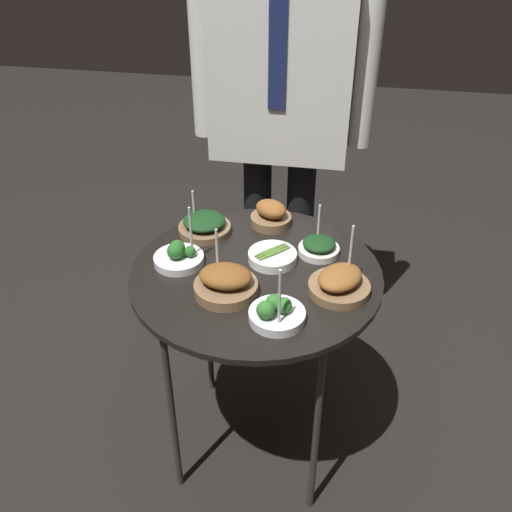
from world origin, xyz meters
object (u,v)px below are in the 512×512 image
(bowl_spinach_front_left, at_px, (319,247))
(serving_cart, at_px, (256,285))
(bowl_asparagus_far_rim, at_px, (272,256))
(bowl_roast_mid_right, at_px, (340,283))
(bowl_roast_center, at_px, (271,215))
(bowl_broccoli_front_center, at_px, (276,313))
(bowl_broccoli_front_right, at_px, (179,256))
(bowl_spinach_mid_left, at_px, (204,225))
(waiter_figure, at_px, (282,87))
(bowl_roast_back_right, at_px, (226,282))

(bowl_spinach_front_left, bearing_deg, serving_cart, -143.54)
(bowl_asparagus_far_rim, distance_m, bowl_spinach_front_left, 0.14)
(bowl_roast_mid_right, distance_m, bowl_spinach_front_left, 0.18)
(bowl_roast_center, height_order, bowl_broccoli_front_center, bowl_broccoli_front_center)
(bowl_broccoli_front_center, distance_m, bowl_broccoli_front_right, 0.36)
(bowl_broccoli_front_right, bearing_deg, bowl_spinach_mid_left, 80.69)
(bowl_spinach_mid_left, bearing_deg, bowl_spinach_front_left, -8.61)
(serving_cart, bearing_deg, bowl_roast_center, 90.02)
(serving_cart, bearing_deg, waiter_figure, 92.12)
(bowl_broccoli_front_right, height_order, bowl_spinach_mid_left, bowl_broccoli_front_right)
(bowl_roast_back_right, bearing_deg, bowl_spinach_front_left, 46.00)
(bowl_roast_center, xyz_separation_m, bowl_roast_mid_right, (0.23, -0.31, -0.00))
(bowl_roast_center, xyz_separation_m, waiter_figure, (-0.02, 0.33, 0.29))
(serving_cart, height_order, waiter_figure, waiter_figure)
(bowl_broccoli_front_center, height_order, bowl_spinach_front_left, bowl_broccoli_front_center)
(bowl_roast_center, bearing_deg, bowl_spinach_front_left, -40.13)
(bowl_broccoli_front_center, xyz_separation_m, bowl_spinach_mid_left, (-0.28, 0.37, 0.00))
(bowl_broccoli_front_center, xyz_separation_m, bowl_broccoli_front_right, (-0.30, 0.19, -0.00))
(bowl_asparagus_far_rim, distance_m, bowl_broccoli_front_right, 0.26)
(serving_cart, relative_size, bowl_spinach_mid_left, 4.51)
(bowl_roast_back_right, relative_size, bowl_asparagus_far_rim, 1.23)
(bowl_roast_back_right, bearing_deg, serving_cart, 61.49)
(bowl_broccoli_front_center, height_order, waiter_figure, waiter_figure)
(bowl_spinach_front_left, bearing_deg, bowl_broccoli_front_right, -162.65)
(bowl_broccoli_front_right, bearing_deg, waiter_figure, 71.37)
(serving_cart, bearing_deg, bowl_asparagus_far_rim, 57.90)
(bowl_broccoli_front_center, relative_size, waiter_figure, 0.11)
(serving_cart, xyz_separation_m, bowl_spinach_mid_left, (-0.19, 0.17, 0.08))
(bowl_broccoli_front_right, xyz_separation_m, bowl_spinach_front_left, (0.38, 0.12, -0.00))
(serving_cart, height_order, bowl_broccoli_front_center, bowl_broccoli_front_center)
(bowl_roast_mid_right, xyz_separation_m, bowl_broccoli_front_center, (-0.14, -0.14, -0.01))
(bowl_spinach_mid_left, bearing_deg, bowl_broccoli_front_center, -53.07)
(bowl_asparagus_far_rim, xyz_separation_m, bowl_roast_center, (-0.04, 0.20, 0.02))
(bowl_asparagus_far_rim, bearing_deg, bowl_broccoli_front_center, -79.09)
(bowl_broccoli_front_center, xyz_separation_m, waiter_figure, (-0.11, 0.78, 0.30))
(bowl_broccoli_front_right, xyz_separation_m, waiter_figure, (0.20, 0.59, 0.30))
(bowl_roast_center, height_order, waiter_figure, waiter_figure)
(bowl_roast_back_right, height_order, waiter_figure, waiter_figure)
(bowl_asparagus_far_rim, distance_m, bowl_roast_center, 0.20)
(serving_cart, height_order, bowl_roast_mid_right, bowl_roast_mid_right)
(bowl_broccoli_front_center, bearing_deg, serving_cart, 113.61)
(bowl_asparagus_far_rim, bearing_deg, bowl_roast_back_right, -119.78)
(bowl_asparagus_far_rim, xyz_separation_m, waiter_figure, (-0.06, 0.53, 0.31))
(serving_cart, distance_m, bowl_roast_center, 0.27)
(bowl_roast_back_right, height_order, bowl_spinach_mid_left, bowl_roast_back_right)
(bowl_asparagus_far_rim, distance_m, bowl_broccoli_front_center, 0.26)
(bowl_asparagus_far_rim, xyz_separation_m, bowl_roast_mid_right, (0.19, -0.11, 0.02))
(bowl_broccoli_front_center, bearing_deg, bowl_asparagus_far_rim, 100.91)
(bowl_asparagus_far_rim, xyz_separation_m, bowl_broccoli_front_right, (-0.26, -0.06, 0.01))
(bowl_spinach_front_left, relative_size, bowl_spinach_mid_left, 0.88)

